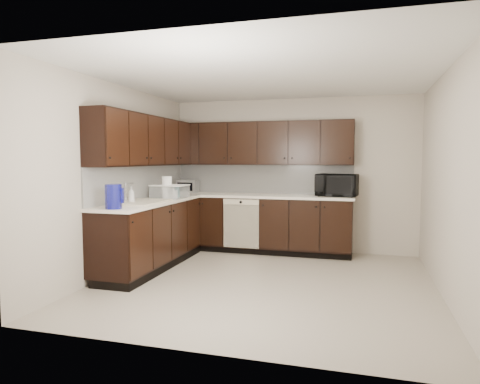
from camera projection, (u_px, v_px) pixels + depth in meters
name	position (u px, v px, depth m)	size (l,w,h in m)	color
floor	(265.00, 283.00, 5.25)	(4.00, 4.00, 0.00)	#ADA18F
ceiling	(266.00, 76.00, 5.05)	(4.00, 4.00, 0.00)	white
wall_back	(292.00, 175.00, 7.07)	(4.00, 0.02, 2.50)	#BAAF9E
wall_left	(119.00, 179.00, 5.69)	(0.02, 4.00, 2.50)	#BAAF9E
wall_right	(447.00, 184.00, 4.60)	(0.02, 4.00, 2.50)	#BAAF9E
wall_front	(208.00, 194.00, 3.23)	(4.00, 0.02, 2.50)	#BAAF9E
lower_cabinets	(217.00, 231.00, 6.55)	(3.00, 2.80, 0.90)	black
countertop	(216.00, 198.00, 6.51)	(3.03, 2.83, 0.04)	white
backsplash	(208.00, 180.00, 6.75)	(3.00, 2.80, 0.48)	silver
upper_cabinets	(212.00, 142.00, 6.56)	(3.00, 2.80, 0.70)	black
dishwasher	(241.00, 220.00, 6.75)	(0.58, 0.04, 0.78)	beige
sink	(140.00, 207.00, 5.62)	(0.54, 0.82, 0.42)	beige
microwave	(337.00, 185.00, 6.61)	(0.62, 0.42, 0.34)	black
soap_bottle_a	(173.00, 192.00, 6.18)	(0.09, 0.09, 0.19)	gray
soap_bottle_b	(131.00, 195.00, 5.58)	(0.08, 0.08, 0.22)	gray
toaster_oven	(188.00, 186.00, 7.33)	(0.34, 0.26, 0.22)	#A9A9AB
storage_bin	(170.00, 192.00, 6.33)	(0.48, 0.36, 0.19)	silver
blue_pitcher	(113.00, 197.00, 4.94)	(0.19, 0.19, 0.29)	navy
teal_tumbler	(176.00, 191.00, 6.42)	(0.09, 0.09, 0.19)	#0B6B7F
paper_towel_roll	(167.00, 187.00, 6.28)	(0.15, 0.15, 0.32)	white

